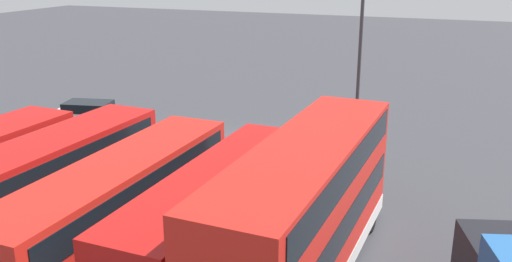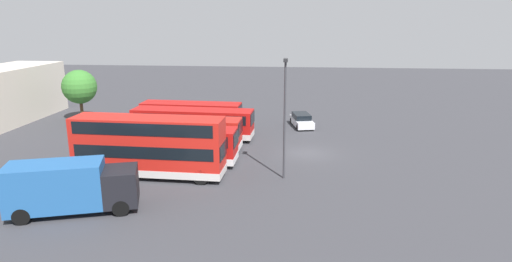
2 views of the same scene
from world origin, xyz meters
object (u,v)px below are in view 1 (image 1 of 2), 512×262
at_px(bus_single_deck_third, 119,198).
at_px(lamp_post_tall, 359,63).
at_px(car_hatchback_silver, 91,114).
at_px(bus_single_deck_fourth, 40,177).
at_px(bus_double_decker_near_end, 306,210).
at_px(bus_single_deck_second, 218,209).

height_order(bus_single_deck_third, lamp_post_tall, lamp_post_tall).
bearing_deg(lamp_post_tall, car_hatchback_silver, -4.96).
distance_m(bus_single_deck_third, bus_single_deck_fourth, 3.97).
distance_m(bus_single_deck_fourth, lamp_post_tall, 14.20).
bearing_deg(lamp_post_tall, bus_double_decker_near_end, 93.30).
xyz_separation_m(bus_double_decker_near_end, bus_single_deck_fourth, (10.72, -0.70, -0.83)).
xyz_separation_m(bus_single_deck_second, bus_single_deck_third, (3.56, 0.46, 0.00)).
distance_m(bus_double_decker_near_end, bus_single_deck_third, 6.84).
distance_m(bus_single_deck_second, bus_single_deck_fourth, 7.50).
xyz_separation_m(bus_double_decker_near_end, bus_single_deck_third, (6.79, -0.19, -0.83)).
xyz_separation_m(bus_double_decker_near_end, lamp_post_tall, (0.58, -9.99, 2.67)).
bearing_deg(bus_single_deck_fourth, car_hatchback_silver, -60.76).
height_order(bus_double_decker_near_end, car_hatchback_silver, bus_double_decker_near_end).
relative_size(bus_single_deck_second, lamp_post_tall, 1.23).
distance_m(bus_single_deck_third, car_hatchback_silver, 15.00).
bearing_deg(bus_single_deck_third, bus_double_decker_near_end, 178.36).
distance_m(bus_single_deck_second, lamp_post_tall, 10.32).
height_order(bus_single_deck_fourth, car_hatchback_silver, bus_single_deck_fourth).
distance_m(bus_double_decker_near_end, car_hatchback_silver, 20.30).
distance_m(bus_double_decker_near_end, bus_single_deck_fourth, 10.78).
height_order(bus_double_decker_near_end, bus_single_deck_second, bus_double_decker_near_end).
bearing_deg(bus_single_deck_second, bus_single_deck_third, 7.36).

